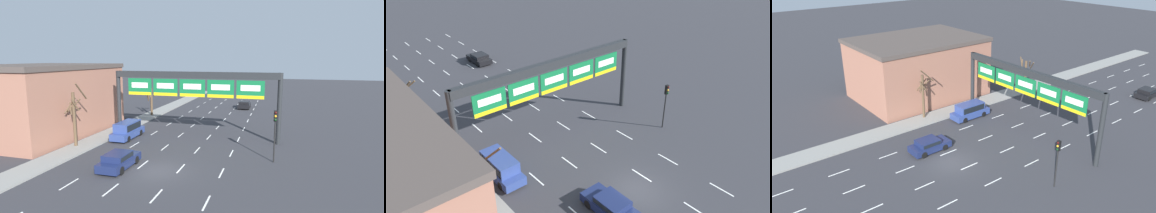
% 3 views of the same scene
% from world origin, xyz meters
% --- Properties ---
extents(ground_plane, '(220.00, 220.00, 0.00)m').
position_xyz_m(ground_plane, '(0.00, 0.00, 0.00)').
color(ground_plane, '#333338').
extents(lane_dashes, '(10.02, 67.00, 0.01)m').
position_xyz_m(lane_dashes, '(-0.00, 13.50, 0.00)').
color(lane_dashes, white).
rests_on(lane_dashes, ground_plane).
extents(sign_gantry, '(18.58, 0.70, 7.28)m').
position_xyz_m(sign_gantry, '(0.00, 10.29, 5.86)').
color(sign_gantry, '#232628').
rests_on(sign_gantry, ground_plane).
extents(car_navy, '(1.89, 4.16, 1.34)m').
position_xyz_m(car_navy, '(-3.12, -0.31, 0.72)').
color(car_navy, '#19234C').
rests_on(car_navy, ground_plane).
extents(suv_blue, '(1.83, 4.84, 1.85)m').
position_xyz_m(suv_blue, '(-6.84, 8.12, 1.02)').
color(suv_blue, navy).
rests_on(suv_blue, ground_plane).
extents(car_black, '(1.94, 4.05, 1.27)m').
position_xyz_m(car_black, '(3.28, 31.46, 0.69)').
color(car_black, black).
rests_on(car_black, ground_plane).
extents(traffic_light_near_gantry, '(0.30, 0.35, 4.45)m').
position_xyz_m(traffic_light_near_gantry, '(8.75, 4.59, 3.19)').
color(traffic_light_near_gantry, black).
rests_on(traffic_light_near_gantry, ground_plane).
extents(tree_bare_closest, '(2.00, 1.86, 6.29)m').
position_xyz_m(tree_bare_closest, '(-10.16, 3.70, 3.23)').
color(tree_bare_closest, brown).
rests_on(tree_bare_closest, sidewalk_left).
extents(tree_bare_second, '(2.24, 2.25, 4.61)m').
position_xyz_m(tree_bare_second, '(-9.53, 20.68, 2.63)').
color(tree_bare_second, brown).
rests_on(tree_bare_second, sidewalk_left).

